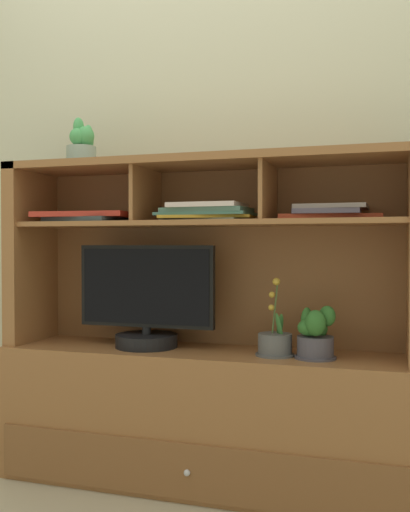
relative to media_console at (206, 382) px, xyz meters
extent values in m
cube|color=tan|center=(0.00, -0.01, -0.42)|extent=(6.00, 6.00, 0.02)
cube|color=beige|center=(0.00, 0.22, 0.99)|extent=(6.00, 0.02, 2.80)
cube|color=#925D33|center=(0.00, -0.01, -0.14)|extent=(1.64, 0.40, 0.53)
cube|color=brown|center=(0.00, -0.21, -0.28)|extent=(1.57, 0.01, 0.21)
sphere|color=silver|center=(0.00, -0.23, -0.28)|extent=(0.02, 0.02, 0.02)
cube|color=#925D33|center=(-0.79, -0.01, 0.51)|extent=(0.06, 0.35, 0.76)
cube|color=brown|center=(0.00, 0.16, 0.49)|extent=(1.58, 0.02, 0.73)
cube|color=#925D33|center=(0.00, -0.01, 0.87)|extent=(1.64, 0.35, 0.03)
cube|color=#925D33|center=(0.00, -0.01, 0.63)|extent=(1.52, 0.31, 0.02)
cube|color=#925D33|center=(-0.25, -0.01, 0.75)|extent=(0.02, 0.30, 0.22)
cube|color=#925D33|center=(0.25, -0.01, 0.75)|extent=(0.02, 0.30, 0.22)
cylinder|color=black|center=(-0.25, -0.02, 0.16)|extent=(0.25, 0.25, 0.05)
cylinder|color=black|center=(-0.25, -0.02, 0.20)|extent=(0.04, 0.04, 0.03)
cube|color=black|center=(-0.25, -0.02, 0.38)|extent=(0.58, 0.03, 0.33)
cube|color=black|center=(-0.25, -0.04, 0.38)|extent=(0.55, 0.00, 0.30)
cylinder|color=#535456|center=(0.29, -0.04, 0.17)|extent=(0.13, 0.13, 0.08)
cylinder|color=#535456|center=(0.29, -0.04, 0.13)|extent=(0.15, 0.15, 0.01)
cylinder|color=#4C6B38|center=(0.29, -0.04, 0.31)|extent=(0.03, 0.01, 0.20)
sphere|color=gold|center=(0.28, -0.05, 0.31)|extent=(0.02, 0.02, 0.02)
sphere|color=gold|center=(0.28, -0.06, 0.36)|extent=(0.02, 0.02, 0.02)
sphere|color=gold|center=(0.30, -0.06, 0.41)|extent=(0.03, 0.03, 0.03)
ellipsoid|color=#367031|center=(0.31, -0.05, 0.24)|extent=(0.04, 0.05, 0.10)
ellipsoid|color=#367031|center=(0.31, -0.03, 0.24)|extent=(0.04, 0.05, 0.09)
cylinder|color=#45424D|center=(0.44, -0.05, 0.17)|extent=(0.13, 0.13, 0.08)
cylinder|color=#45424D|center=(0.44, -0.05, 0.13)|extent=(0.15, 0.15, 0.01)
ellipsoid|color=#2B6125|center=(0.48, -0.06, 0.29)|extent=(0.06, 0.05, 0.08)
ellipsoid|color=#2B6125|center=(0.45, -0.02, 0.23)|extent=(0.07, 0.04, 0.07)
ellipsoid|color=#2B6125|center=(0.41, -0.04, 0.26)|extent=(0.05, 0.06, 0.11)
ellipsoid|color=#2B6125|center=(0.42, -0.07, 0.24)|extent=(0.08, 0.06, 0.06)
ellipsoid|color=#2B6125|center=(0.44, -0.09, 0.26)|extent=(0.08, 0.06, 0.09)
cube|color=#AA3A22|center=(0.48, 0.03, 0.65)|extent=(0.40, 0.24, 0.02)
cube|color=slate|center=(0.47, 0.02, 0.67)|extent=(0.24, 0.20, 0.02)
cube|color=gray|center=(0.49, 0.02, 0.69)|extent=(0.27, 0.21, 0.02)
cube|color=gray|center=(0.00, -0.03, 0.64)|extent=(0.33, 0.19, 0.01)
cube|color=gold|center=(0.01, -0.02, 0.65)|extent=(0.38, 0.24, 0.01)
cube|color=#447568|center=(0.01, -0.02, 0.67)|extent=(0.37, 0.22, 0.01)
cube|color=#486D5F|center=(0.02, -0.03, 0.68)|extent=(0.34, 0.21, 0.02)
cube|color=beige|center=(0.02, -0.03, 0.70)|extent=(0.28, 0.22, 0.02)
cube|color=#313B3C|center=(-0.51, -0.03, 0.65)|extent=(0.32, 0.25, 0.02)
cube|color=#AF2E22|center=(-0.52, -0.04, 0.67)|extent=(0.41, 0.25, 0.02)
cylinder|color=gray|center=(-0.53, -0.03, 0.92)|extent=(0.12, 0.12, 0.07)
cylinder|color=gray|center=(-0.53, -0.03, 0.89)|extent=(0.14, 0.14, 0.01)
ellipsoid|color=#479D55|center=(-0.51, -0.04, 1.00)|extent=(0.07, 0.08, 0.08)
ellipsoid|color=#479D55|center=(-0.52, 0.01, 0.99)|extent=(0.04, 0.05, 0.12)
ellipsoid|color=#479D55|center=(-0.55, -0.03, 1.04)|extent=(0.04, 0.06, 0.08)
ellipsoid|color=#479D55|center=(-0.54, -0.06, 0.99)|extent=(0.06, 0.06, 0.07)
camera|label=1|loc=(0.70, -2.22, 0.55)|focal=41.27mm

